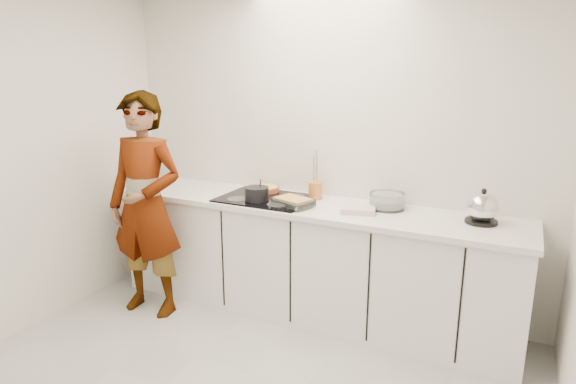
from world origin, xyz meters
The scene contains 12 objects.
wall_back centered at (0.00, 1.60, 1.30)m, with size 3.60×0.00×2.60m, color silver.
base_cabinets centered at (0.00, 1.28, 0.43)m, with size 3.20×0.58×0.87m, color white.
countertop centered at (0.00, 1.28, 0.89)m, with size 3.24×0.64×0.04m, color white.
hob centered at (-0.35, 1.26, 0.92)m, with size 0.72×0.54×0.01m, color black.
tart_dish centered at (-0.46, 1.44, 0.95)m, with size 0.32×0.32×0.04m.
saucepan centered at (-0.38, 1.16, 0.98)m, with size 0.25×0.25×0.18m.
baking_dish centered at (-0.06, 1.16, 0.95)m, with size 0.33×0.28×0.05m.
mixing_bowl centered at (0.58, 1.42, 0.97)m, with size 0.27×0.27×0.12m.
tea_towel centered at (0.43, 1.23, 0.93)m, with size 0.24×0.18×0.04m, color white.
kettle centered at (1.25, 1.36, 1.01)m, with size 0.25×0.25×0.24m.
utensil_crock centered at (0.00, 1.45, 0.98)m, with size 0.11×0.11×0.14m, color #CC752F.
cook centered at (-1.15, 0.76, 0.88)m, with size 0.64×0.42×1.77m, color white.
Camera 1 is at (1.46, -1.98, 1.90)m, focal length 30.00 mm.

